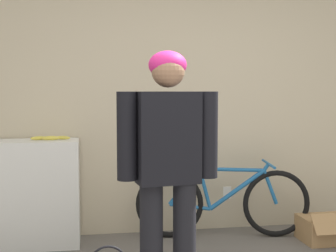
% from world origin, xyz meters
% --- Properties ---
extents(wall_back, '(8.00, 0.07, 2.60)m').
position_xyz_m(wall_back, '(0.00, 2.27, 1.30)').
color(wall_back, beige).
rests_on(wall_back, ground_plane).
extents(side_shelf, '(0.72, 0.39, 0.92)m').
position_xyz_m(side_shelf, '(-1.22, 2.03, 0.46)').
color(side_shelf, white).
rests_on(side_shelf, ground_plane).
extents(person, '(0.64, 0.24, 1.60)m').
position_xyz_m(person, '(-0.29, 0.77, 0.93)').
color(person, black).
rests_on(person, ground_plane).
extents(bicycle, '(1.59, 0.46, 0.69)m').
position_xyz_m(bicycle, '(0.43, 1.97, 0.33)').
color(bicycle, black).
rests_on(bicycle, ground_plane).
extents(banana, '(0.35, 0.09, 0.04)m').
position_xyz_m(banana, '(-1.11, 2.04, 0.94)').
color(banana, '#EAD64C').
rests_on(banana, side_shelf).
extents(cardboard_box, '(0.42, 0.42, 0.29)m').
position_xyz_m(cardboard_box, '(1.29, 1.70, 0.11)').
color(cardboard_box, '#A87F51').
rests_on(cardboard_box, ground_plane).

